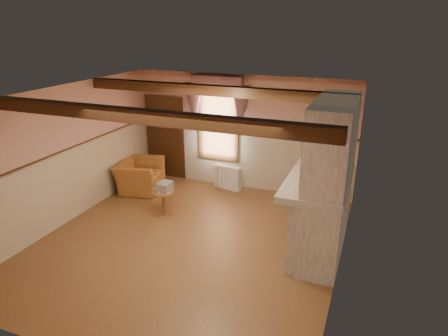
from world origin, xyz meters
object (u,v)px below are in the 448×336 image
at_px(mantel_clock, 326,159).
at_px(radiator, 228,177).
at_px(bowl, 319,175).
at_px(side_table, 164,203).
at_px(armchair, 140,176).
at_px(oil_lamp, 322,165).

bearing_deg(mantel_clock, radiator, 151.94).
xyz_separation_m(radiator, mantel_clock, (2.49, -1.33, 1.22)).
bearing_deg(bowl, side_table, 176.92).
bearing_deg(bowl, mantel_clock, 90.00).
bearing_deg(radiator, armchair, -147.54).
bearing_deg(armchair, oil_lamp, -114.80).
height_order(armchair, side_table, armchair).
relative_size(side_table, bowl, 1.49).
xyz_separation_m(side_table, radiator, (0.76, 1.86, 0.02)).
bearing_deg(mantel_clock, side_table, -170.63).
xyz_separation_m(armchair, mantel_clock, (4.49, -0.47, 1.15)).
bearing_deg(armchair, mantel_clock, -108.97).
relative_size(armchair, oil_lamp, 4.07).
bearing_deg(oil_lamp, armchair, 168.22).
bearing_deg(armchair, radiator, -79.88).
xyz_separation_m(radiator, bowl, (2.49, -2.04, 1.17)).
bearing_deg(radiator, side_table, -102.83).
bearing_deg(radiator, bowl, -29.98).
xyz_separation_m(radiator, oil_lamp, (2.49, -1.79, 1.26)).
xyz_separation_m(side_table, mantel_clock, (3.25, 0.54, 1.25)).
xyz_separation_m(side_table, oil_lamp, (3.25, 0.07, 1.29)).
bearing_deg(armchair, bowl, -117.71).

